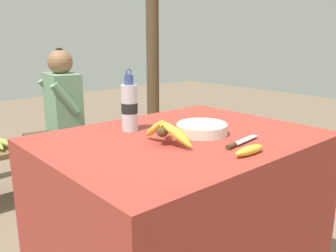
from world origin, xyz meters
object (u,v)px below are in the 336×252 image
banana_bunch_ripe (168,131)px  water_bottle (129,106)px  seated_vendor (58,112)px  knife (238,143)px  serving_bowl (202,128)px  support_post_far (153,40)px  loose_banana_front (250,150)px  wooden_bench (55,147)px

banana_bunch_ripe → water_bottle: water_bottle is taller
water_bottle → seated_vendor: size_ratio=0.26×
banana_bunch_ripe → water_bottle: (0.01, 0.28, 0.06)m
water_bottle → knife: size_ratio=1.26×
serving_bowl → knife: serving_bowl is taller
support_post_far → loose_banana_front: bearing=-121.0°
serving_bowl → water_bottle: bearing=128.0°
loose_banana_front → seated_vendor: (0.05, 1.77, -0.13)m
water_bottle → seated_vendor: bearing=81.6°
serving_bowl → support_post_far: support_post_far is taller
banana_bunch_ripe → support_post_far: size_ratio=0.12×
loose_banana_front → support_post_far: support_post_far is taller
wooden_bench → support_post_far: (1.30, 0.42, 0.80)m
serving_bowl → knife: (-0.02, -0.21, -0.02)m
loose_banana_front → support_post_far: size_ratio=0.07×
serving_bowl → loose_banana_front: bearing=-104.5°
water_bottle → support_post_far: support_post_far is taller
water_bottle → banana_bunch_ripe: bearing=-91.8°
serving_bowl → loose_banana_front: (-0.08, -0.32, -0.01)m
knife → water_bottle: bearing=103.1°
wooden_bench → seated_vendor: 0.28m
seated_vendor → banana_bunch_ripe: bearing=90.8°
banana_bunch_ripe → serving_bowl: (0.21, 0.01, -0.03)m
banana_bunch_ripe → serving_bowl: 0.22m
support_post_far → seated_vendor: bearing=-160.9°
knife → seated_vendor: size_ratio=0.21×
knife → support_post_far: support_post_far is taller
banana_bunch_ripe → seated_vendor: (0.18, 1.46, -0.17)m
serving_bowl → banana_bunch_ripe: bearing=-176.5°
serving_bowl → knife: bearing=-94.6°
banana_bunch_ripe → knife: banana_bunch_ripe is taller
banana_bunch_ripe → serving_bowl: banana_bunch_ripe is taller
serving_bowl → wooden_bench: bearing=92.3°
knife → support_post_far: size_ratio=0.10×
serving_bowl → seated_vendor: size_ratio=0.21×
serving_bowl → loose_banana_front: serving_bowl is taller
serving_bowl → support_post_far: bearing=56.7°
knife → seated_vendor: 1.67m
support_post_far → knife: bearing=-120.9°
water_bottle → seated_vendor: (0.18, 1.19, -0.23)m
serving_bowl → water_bottle: 0.34m
loose_banana_front → seated_vendor: bearing=88.3°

